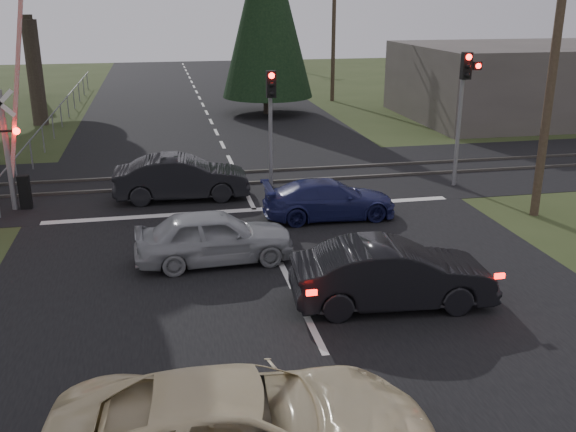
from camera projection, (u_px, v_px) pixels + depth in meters
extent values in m
plane|color=#2F3B1A|center=(316.00, 335.00, 12.86)|extent=(120.00, 120.00, 0.00)
cube|color=black|center=(247.00, 194.00, 22.14)|extent=(14.00, 100.00, 0.01)
cube|color=black|center=(239.00, 179.00, 24.00)|extent=(120.00, 8.00, 0.01)
cube|color=silver|center=(254.00, 210.00, 20.47)|extent=(13.00, 0.35, 0.00)
cube|color=#59544C|center=(242.00, 183.00, 23.24)|extent=(120.00, 0.12, 0.10)
cube|color=#59544C|center=(236.00, 172.00, 24.72)|extent=(120.00, 0.12, 0.10)
cylinder|color=slate|center=(7.00, 151.00, 19.93)|extent=(0.18, 0.18, 3.80)
cube|color=white|center=(0.00, 103.00, 19.35)|extent=(0.88, 0.03, 0.88)
cube|color=white|center=(0.00, 103.00, 19.35)|extent=(0.88, 0.03, 0.88)
cube|color=black|center=(4.00, 131.00, 19.65)|extent=(0.90, 0.06, 0.06)
sphere|color=#FF0C07|center=(16.00, 131.00, 19.65)|extent=(0.22, 0.22, 0.22)
cube|color=black|center=(25.00, 192.00, 20.43)|extent=(0.35, 0.25, 1.10)
cube|color=red|center=(17.00, 83.00, 19.36)|extent=(1.16, 0.10, 5.93)
cylinder|color=slate|center=(458.00, 133.00, 22.57)|extent=(0.14, 0.14, 3.80)
cube|color=black|center=(466.00, 66.00, 21.65)|extent=(0.32, 0.24, 0.90)
sphere|color=#FF0C07|center=(469.00, 57.00, 21.43)|extent=(0.20, 0.20, 0.20)
sphere|color=black|center=(468.00, 66.00, 21.53)|extent=(0.18, 0.18, 0.18)
sphere|color=black|center=(467.00, 75.00, 21.62)|extent=(0.18, 0.18, 0.18)
cube|color=black|center=(477.00, 66.00, 21.72)|extent=(0.28, 0.22, 0.28)
sphere|color=#FF0C07|center=(478.00, 66.00, 21.61)|extent=(0.18, 0.18, 0.18)
cylinder|color=slate|center=(271.00, 142.00, 22.56)|extent=(0.14, 0.14, 3.20)
cube|color=black|center=(271.00, 84.00, 21.73)|extent=(0.32, 0.24, 0.90)
sphere|color=#FF0C07|center=(272.00, 76.00, 21.51)|extent=(0.20, 0.20, 0.20)
sphere|color=black|center=(272.00, 85.00, 21.61)|extent=(0.18, 0.18, 0.18)
sphere|color=black|center=(272.00, 94.00, 21.71)|extent=(0.18, 0.18, 0.18)
cylinder|color=#4C3D2D|center=(553.00, 68.00, 18.58)|extent=(0.26, 0.26, 9.00)
cylinder|color=#4C3D2D|center=(334.00, 30.00, 40.85)|extent=(0.26, 0.26, 9.00)
cylinder|color=#4C3D2D|center=(267.00, 18.00, 64.04)|extent=(0.26, 0.26, 9.00)
cylinder|color=#473D33|center=(35.00, 73.00, 33.49)|extent=(0.80, 0.80, 5.40)
cylinder|color=#473D33|center=(31.00, 56.00, 43.32)|extent=(0.80, 0.80, 5.40)
cylinder|color=#473D33|center=(268.00, 96.00, 37.32)|extent=(0.50, 0.50, 2.00)
cone|color=black|center=(267.00, 6.00, 35.71)|extent=(5.20, 5.20, 10.00)
cube|color=#59514C|center=(533.00, 81.00, 36.02)|extent=(14.00, 10.00, 4.00)
imported|color=beige|center=(246.00, 432.00, 8.83)|extent=(5.56, 2.88, 1.50)
imported|color=black|center=(392.00, 274.00, 13.93)|extent=(4.49, 1.87, 1.44)
imported|color=gray|center=(214.00, 237.00, 16.24)|extent=(4.07, 1.77, 1.37)
imported|color=#1A1E50|center=(329.00, 199.00, 19.57)|extent=(4.10, 1.74, 1.18)
imported|color=black|center=(182.00, 178.00, 21.39)|extent=(4.49, 1.69, 1.46)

